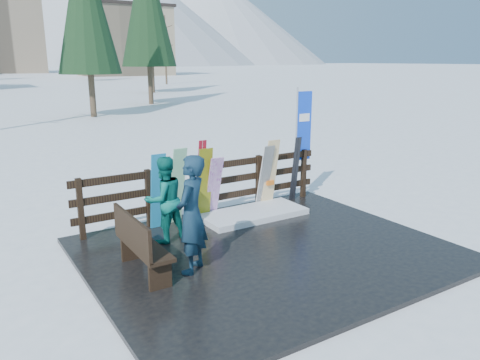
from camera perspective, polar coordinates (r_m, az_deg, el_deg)
ground at (r=8.27m, az=3.40°, el=-8.93°), size 700.00×700.00×0.00m
deck at (r=8.26m, az=3.40°, el=-8.68°), size 6.00×5.00×0.08m
fence at (r=9.80m, az=-4.01°, el=-0.61°), size 5.60×0.10×1.15m
snow_patch at (r=9.85m, az=1.60°, el=-4.13°), size 2.23×1.00×0.12m
bench at (r=7.29m, az=-12.19°, el=-7.50°), size 0.41×1.50×0.97m
snowboard_0 at (r=9.10m, az=-9.95°, el=-1.38°), size 0.29×0.24×1.50m
snowboard_1 at (r=9.24m, az=-7.63°, el=-0.78°), size 0.28×0.42×1.58m
snowboard_2 at (r=9.51m, az=-4.34°, el=-0.51°), size 0.30×0.22×1.50m
snowboard_3 at (r=9.63m, az=-3.21°, el=-0.90°), size 0.29×0.38×1.31m
snowboard_4 at (r=10.28m, az=3.05°, el=0.42°), size 0.27×0.36×1.42m
snowboard_5 at (r=10.35m, az=3.72°, el=0.81°), size 0.30×0.28×1.53m
ski_pair_a at (r=9.53m, az=-4.80°, el=0.01°), size 0.16×0.26×1.66m
ski_pair_b at (r=10.85m, az=6.75°, el=1.33°), size 0.17×0.20×1.51m
rental_flag at (r=11.05m, az=7.57°, el=6.04°), size 0.45×0.04×2.60m
person_front at (r=7.15m, az=-5.95°, el=-4.20°), size 0.79×0.78×1.84m
person_back at (r=8.44m, az=-9.21°, el=-2.38°), size 0.83×0.69×1.56m
trees at (r=54.96m, az=-24.92°, el=15.57°), size 42.16×68.85×12.95m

